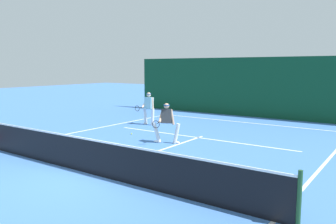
{
  "coord_description": "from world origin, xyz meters",
  "views": [
    {
      "loc": [
        7.15,
        -6.32,
        2.99
      ],
      "look_at": [
        -1.49,
        5.94,
        1.0
      ],
      "focal_mm": 36.44,
      "sensor_mm": 36.0,
      "label": 1
    }
  ],
  "objects": [
    {
      "name": "court_line_service",
      "position": [
        0.0,
        6.05,
        0.0
      ],
      "size": [
        8.49,
        0.1,
        0.01
      ],
      "primitive_type": "cube",
      "color": "white",
      "rests_on": "ground_plane"
    },
    {
      "name": "court_line_centre",
      "position": [
        0.0,
        3.2,
        0.0
      ],
      "size": [
        0.1,
        6.4,
        0.01
      ],
      "primitive_type": "cube",
      "color": "white",
      "rests_on": "ground_plane"
    },
    {
      "name": "player_near",
      "position": [
        -0.51,
        4.43,
        0.87
      ],
      "size": [
        1.1,
        0.99,
        1.59
      ],
      "rotation": [
        0.0,
        0.0,
        3.53
      ],
      "color": "silver",
      "rests_on": "ground_plane"
    },
    {
      "name": "tennis_net",
      "position": [
        0.0,
        0.0,
        0.52
      ],
      "size": [
        11.41,
        0.09,
        1.12
      ],
      "color": "#1E4723",
      "rests_on": "ground_plane"
    },
    {
      "name": "ground_plane",
      "position": [
        0.0,
        0.0,
        0.0
      ],
      "size": [
        80.0,
        80.0,
        0.0
      ],
      "primitive_type": "plane",
      "color": "#4071BC"
    },
    {
      "name": "player_far",
      "position": [
        -3.77,
        7.42,
        0.93
      ],
      "size": [
        0.81,
        0.88,
        1.69
      ],
      "rotation": [
        0.0,
        0.0,
        3.14
      ],
      "color": "silver",
      "rests_on": "ground_plane"
    },
    {
      "name": "court_line_baseline_far",
      "position": [
        0.0,
        10.98,
        0.0
      ],
      "size": [
        10.41,
        0.1,
        0.01
      ],
      "primitive_type": "cube",
      "color": "white",
      "rests_on": "ground_plane"
    },
    {
      "name": "back_fence_windscreen",
      "position": [
        0.0,
        13.28,
        1.78
      ],
      "size": [
        17.53,
        0.12,
        3.56
      ],
      "primitive_type": "cube",
      "color": "#0E3E24",
      "rests_on": "ground_plane"
    },
    {
      "name": "court_line_sideline_right",
      "position": [
        5.21,
        0.0,
        0.0
      ],
      "size": [
        0.1,
        21.97,
        0.01
      ],
      "primitive_type": "cube",
      "color": "white",
      "rests_on": "ground_plane"
    },
    {
      "name": "tennis_ball",
      "position": [
        -2.78,
        4.94,
        0.03
      ],
      "size": [
        0.07,
        0.07,
        0.07
      ],
      "primitive_type": "sphere",
      "color": "#D1E033",
      "rests_on": "ground_plane"
    }
  ]
}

